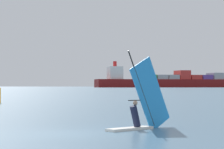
% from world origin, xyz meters
% --- Properties ---
extents(ground_plane, '(4000.00, 4000.00, 0.00)m').
position_xyz_m(ground_plane, '(0.00, 0.00, 0.00)').
color(ground_plane, '#476B84').
extents(windsurfer, '(2.66, 3.45, 3.86)m').
position_xyz_m(windsurfer, '(2.52, 2.69, 0.91)').
color(windsurfer, white).
rests_on(windsurfer, ground_plane).
extents(cargo_ship, '(173.27, 96.48, 29.49)m').
position_xyz_m(cargo_ship, '(-30.72, 531.27, 7.18)').
color(cargo_ship, maroon).
rests_on(cargo_ship, ground_plane).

